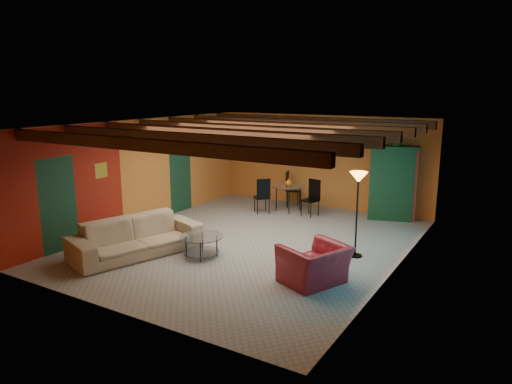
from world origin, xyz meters
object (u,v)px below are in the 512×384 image
Objects in this scene: sofa at (136,237)px; coffee_table at (202,246)px; floor_lamp at (357,215)px; armchair at (314,264)px; armoire at (394,184)px; vase at (289,172)px; potted_plant at (397,140)px; dining_table at (288,194)px.

coffee_table is (1.24, 0.62, -0.16)m from sofa.
armchair is at bearing -95.44° from floor_lamp.
vase is (-2.79, -0.72, 0.16)m from armoire.
armoire is at bearing 14.39° from vase.
coffee_table is 0.47× the size of armoire.
armoire is (2.62, 5.01, 0.73)m from coffee_table.
sofa is 6.14× the size of potted_plant.
sofa is 4.63m from floor_lamp.
floor_lamp reaches higher than coffee_table.
coffee_table is at bearing -148.55° from floor_lamp.
armoire is 3.34m from floor_lamp.
armoire is at bearing -15.85° from sofa.
armchair is 2.59m from coffee_table.
sofa is 2.45× the size of armchair.
coffee_table is 5.70m from armoire.
armchair is at bearing -63.00° from sofa.
armoire is 9.27× the size of vase.
floor_lamp is (2.75, 1.68, 0.68)m from coffee_table.
sofa is at bearing -102.22° from dining_table.
dining_table is (-2.76, 4.35, 0.15)m from armchair.
coffee_table is at bearing -135.69° from armoire.
potted_plant is 2.12× the size of vase.
floor_lamp reaches higher than armchair.
floor_lamp is at bearing -105.89° from armoire.
sofa is at bearing -124.42° from potted_plant.
armchair is 5.32× the size of vase.
dining_table reaches higher than sofa.
coffee_table is at bearing -87.67° from dining_table.
armchair reaches higher than coffee_table.
armoire is (2.79, 0.72, 0.45)m from dining_table.
dining_table is at bearing 6.35° from sofa.
sofa reaches higher than coffee_table.
sofa is 1.40× the size of armoire.
potted_plant is at bearing -15.85° from sofa.
sofa is 3.86m from armchair.
armchair is 5.37m from potted_plant.
floor_lamp is at bearing -41.82° from vase.
sofa is 13.02× the size of vase.
armchair is 1.22× the size of coffee_table.
armchair is at bearing -108.51° from armoire.
potted_plant is at bearing -156.67° from armchair.
vase is (1.06, 4.91, 0.73)m from sofa.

